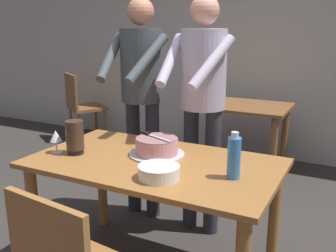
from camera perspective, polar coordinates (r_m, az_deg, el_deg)
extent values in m
cube|color=#BCB7AD|center=(4.61, 14.28, 12.11)|extent=(10.00, 0.12, 2.70)
cube|color=#9E6633|center=(2.29, -2.08, -5.49)|extent=(1.46, 0.84, 0.03)
cylinder|color=#9E6633|center=(2.57, -19.10, -13.10)|extent=(0.07, 0.07, 0.72)
cylinder|color=#9E6633|center=(3.03, -9.71, -8.11)|extent=(0.07, 0.07, 0.72)
cylinder|color=#9E6633|center=(2.54, 15.37, -13.22)|extent=(0.07, 0.07, 0.72)
cylinder|color=silver|center=(2.38, -1.66, -4.18)|extent=(0.34, 0.34, 0.01)
cylinder|color=#D18C93|center=(2.36, -1.67, -3.01)|extent=(0.26, 0.26, 0.09)
cylinder|color=#926267|center=(2.35, -1.68, -1.87)|extent=(0.25, 0.25, 0.01)
cube|color=silver|center=(2.33, -1.36, -1.74)|extent=(0.19, 0.09, 0.00)
cube|color=black|center=(2.43, -3.34, -1.08)|extent=(0.08, 0.05, 0.02)
cylinder|color=white|center=(2.03, -1.35, -7.59)|extent=(0.22, 0.22, 0.01)
cylinder|color=white|center=(2.03, -1.35, -7.33)|extent=(0.22, 0.22, 0.01)
cylinder|color=white|center=(2.03, -1.35, -7.07)|extent=(0.22, 0.22, 0.01)
cylinder|color=white|center=(2.02, -1.35, -6.80)|extent=(0.22, 0.22, 0.01)
cylinder|color=white|center=(2.02, -1.35, -6.54)|extent=(0.22, 0.22, 0.01)
cylinder|color=white|center=(2.01, -1.35, -6.27)|extent=(0.22, 0.22, 0.01)
cylinder|color=white|center=(2.01, -1.36, -6.01)|extent=(0.22, 0.22, 0.01)
cylinder|color=silver|center=(2.52, -16.06, -3.74)|extent=(0.07, 0.07, 0.00)
cylinder|color=silver|center=(2.51, -16.12, -2.94)|extent=(0.01, 0.01, 0.07)
cone|color=silver|center=(2.49, -16.23, -1.40)|extent=(0.08, 0.08, 0.07)
cylinder|color=#387AC6|center=(2.03, 9.70, -4.70)|extent=(0.07, 0.07, 0.22)
cylinder|color=silver|center=(1.99, 9.85, -1.30)|extent=(0.04, 0.04, 0.03)
cylinder|color=black|center=(2.47, -13.44, -3.65)|extent=(0.10, 0.10, 0.03)
cylinder|color=#3F2D23|center=(2.44, -13.58, -1.30)|extent=(0.11, 0.11, 0.18)
cylinder|color=#2D2D38|center=(2.87, 6.49, -6.88)|extent=(0.11, 0.11, 0.95)
cylinder|color=#2D2D38|center=(2.95, 3.35, -6.20)|extent=(0.11, 0.11, 0.95)
cylinder|color=#B7ADC6|center=(2.72, 5.24, 8.32)|extent=(0.32, 0.32, 0.55)
sphere|color=tan|center=(2.71, 5.45, 16.65)|extent=(0.20, 0.20, 0.20)
cylinder|color=#B7ADC6|center=(2.49, 6.49, 9.34)|extent=(0.20, 0.42, 0.34)
cylinder|color=#B7ADC6|center=(2.64, 0.35, 9.74)|extent=(0.11, 0.42, 0.34)
cylinder|color=#2D2D38|center=(3.11, -2.25, -5.06)|extent=(0.11, 0.11, 0.95)
cylinder|color=#2D2D38|center=(3.19, -5.08, -4.54)|extent=(0.11, 0.11, 0.95)
cylinder|color=#3F474C|center=(2.98, -3.92, 8.90)|extent=(0.32, 0.32, 0.55)
sphere|color=tan|center=(2.97, -4.06, 16.51)|extent=(0.20, 0.20, 0.20)
cylinder|color=#3F474C|center=(2.74, -3.11, 9.91)|extent=(0.16, 0.42, 0.34)
cylinder|color=#3F474C|center=(2.91, -8.50, 10.06)|extent=(0.16, 0.42, 0.34)
cube|color=brown|center=(4.03, 10.51, 3.01)|extent=(1.00, 0.70, 0.03)
cylinder|color=brown|center=(4.01, 3.28, -2.27)|extent=(0.07, 0.07, 0.71)
cylinder|color=brown|center=(3.76, 15.21, -3.93)|extent=(0.07, 0.07, 0.71)
cylinder|color=brown|center=(4.50, 6.14, -0.44)|extent=(0.07, 0.07, 0.71)
cylinder|color=brown|center=(4.28, 16.80, -1.79)|extent=(0.07, 0.07, 0.71)
cube|color=brown|center=(5.37, -11.83, 2.65)|extent=(0.61, 0.61, 0.04)
cylinder|color=brown|center=(5.64, -10.57, 0.96)|extent=(0.04, 0.04, 0.41)
cylinder|color=brown|center=(5.31, -9.21, 0.16)|extent=(0.04, 0.04, 0.41)
cylinder|color=brown|center=(5.54, -14.10, 0.49)|extent=(0.04, 0.04, 0.41)
cylinder|color=brown|center=(5.20, -12.93, -0.36)|extent=(0.04, 0.04, 0.41)
cube|color=brown|center=(5.26, -14.08, 5.00)|extent=(0.39, 0.26, 0.45)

